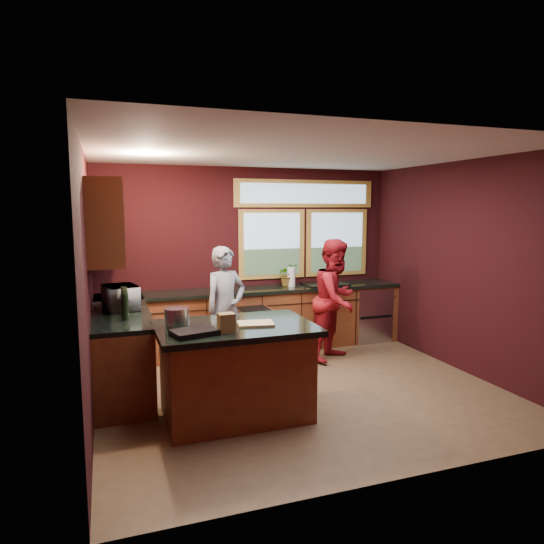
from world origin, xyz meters
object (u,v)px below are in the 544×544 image
cutting_board (256,324)px  stock_pot (177,317)px  person_grey (226,309)px  person_red (336,300)px  island (235,370)px

cutting_board → stock_pot: 0.78m
stock_pot → person_grey: bearing=58.1°
cutting_board → stock_pot: size_ratio=1.46×
person_red → cutting_board: person_red is taller
person_red → stock_pot: (-2.36, -1.23, 0.19)m
island → person_red: person_red is taller
island → person_red: (1.81, 1.38, 0.36)m
stock_pot → person_red: bearing=27.5°
person_grey → island: bearing=-120.1°
person_grey → person_red: person_red is taller
person_grey → stock_pot: (-0.81, -1.30, 0.23)m
person_grey → stock_pot: 1.55m
island → person_grey: size_ratio=0.96×
island → cutting_board: 0.52m
person_red → cutting_board: size_ratio=4.80×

